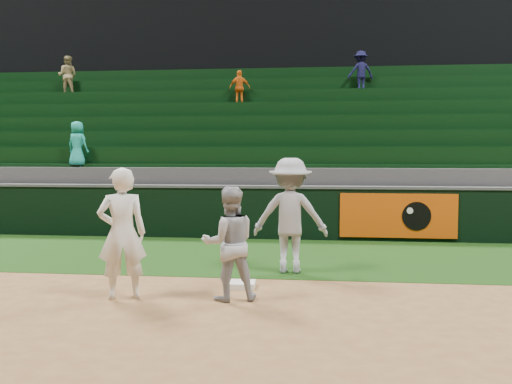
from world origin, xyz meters
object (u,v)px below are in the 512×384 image
first_base (242,284)px  baserunner (229,243)px  base_coach (290,215)px  first_baseman (122,234)px

first_base → baserunner: (-0.08, -0.74, 0.74)m
baserunner → base_coach: base_coach is taller
first_baseman → first_base: bearing=-172.5°
first_base → first_baseman: first_baseman is taller
first_base → baserunner: 1.05m
first_baseman → base_coach: bearing=-159.4°
baserunner → base_coach: (0.73, 1.86, 0.19)m
baserunner → first_base: bearing=-113.5°
first_base → first_baseman: size_ratio=0.21×
baserunner → base_coach: 2.01m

